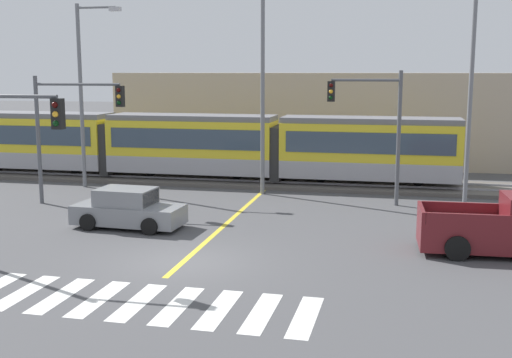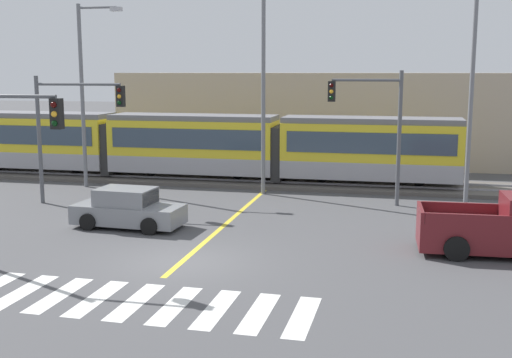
# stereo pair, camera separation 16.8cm
# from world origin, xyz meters

# --- Properties ---
(ground_plane) EXTENTS (200.00, 200.00, 0.00)m
(ground_plane) POSITION_xyz_m (0.00, 0.00, 0.00)
(ground_plane) COLOR #474749
(track_bed) EXTENTS (120.00, 4.00, 0.18)m
(track_bed) POSITION_xyz_m (0.00, 14.63, 0.09)
(track_bed) COLOR #56514C
(track_bed) RESTS_ON ground
(rail_near) EXTENTS (120.00, 0.08, 0.10)m
(rail_near) POSITION_xyz_m (0.00, 13.91, 0.23)
(rail_near) COLOR #939399
(rail_near) RESTS_ON track_bed
(rail_far) EXTENTS (120.00, 0.08, 0.10)m
(rail_far) POSITION_xyz_m (0.00, 15.35, 0.23)
(rail_far) COLOR #939399
(rail_far) RESTS_ON track_bed
(light_rail_tram) EXTENTS (28.00, 2.64, 3.43)m
(light_rail_tram) POSITION_xyz_m (-4.39, 14.62, 2.05)
(light_rail_tram) COLOR #9E9EA3
(light_rail_tram) RESTS_ON track_bed
(crosswalk_stripe_1) EXTENTS (0.60, 2.81, 0.01)m
(crosswalk_stripe_1) POSITION_xyz_m (-3.30, -3.60, 0.00)
(crosswalk_stripe_1) COLOR silver
(crosswalk_stripe_1) RESTS_ON ground
(crosswalk_stripe_2) EXTENTS (0.60, 2.81, 0.01)m
(crosswalk_stripe_2) POSITION_xyz_m (-2.20, -3.61, 0.00)
(crosswalk_stripe_2) COLOR silver
(crosswalk_stripe_2) RESTS_ON ground
(crosswalk_stripe_3) EXTENTS (0.60, 2.81, 0.01)m
(crosswalk_stripe_3) POSITION_xyz_m (-1.10, -3.63, 0.00)
(crosswalk_stripe_3) COLOR silver
(crosswalk_stripe_3) RESTS_ON ground
(crosswalk_stripe_4) EXTENTS (0.60, 2.81, 0.01)m
(crosswalk_stripe_4) POSITION_xyz_m (0.00, -3.65, 0.00)
(crosswalk_stripe_4) COLOR silver
(crosswalk_stripe_4) RESTS_ON ground
(crosswalk_stripe_5) EXTENTS (0.60, 2.81, 0.01)m
(crosswalk_stripe_5) POSITION_xyz_m (1.10, -3.66, 0.00)
(crosswalk_stripe_5) COLOR silver
(crosswalk_stripe_5) RESTS_ON ground
(crosswalk_stripe_6) EXTENTS (0.60, 2.81, 0.01)m
(crosswalk_stripe_6) POSITION_xyz_m (2.20, -3.68, 0.00)
(crosswalk_stripe_6) COLOR silver
(crosswalk_stripe_6) RESTS_ON ground
(crosswalk_stripe_7) EXTENTS (0.60, 2.81, 0.01)m
(crosswalk_stripe_7) POSITION_xyz_m (3.30, -3.70, 0.00)
(crosswalk_stripe_7) COLOR silver
(crosswalk_stripe_7) RESTS_ON ground
(crosswalk_stripe_8) EXTENTS (0.60, 2.81, 0.01)m
(crosswalk_stripe_8) POSITION_xyz_m (4.40, -3.71, 0.00)
(crosswalk_stripe_8) COLOR silver
(crosswalk_stripe_8) RESTS_ON ground
(lane_centre_line) EXTENTS (0.20, 14.27, 0.01)m
(lane_centre_line) POSITION_xyz_m (0.00, 5.49, 0.00)
(lane_centre_line) COLOR gold
(lane_centre_line) RESTS_ON ground
(sedan_crossing) EXTENTS (4.29, 2.09, 1.52)m
(sedan_crossing) POSITION_xyz_m (-3.51, 3.89, 0.70)
(sedan_crossing) COLOR gray
(sedan_crossing) RESTS_ON ground
(pickup_truck) EXTENTS (5.48, 2.40, 1.98)m
(pickup_truck) POSITION_xyz_m (10.08, 3.08, 0.84)
(pickup_truck) COLOR maroon
(pickup_truck) RESTS_ON ground
(traffic_light_far_right) EXTENTS (3.25, 0.38, 5.96)m
(traffic_light_far_right) POSITION_xyz_m (5.44, 10.27, 3.91)
(traffic_light_far_right) COLOR #515459
(traffic_light_far_right) RESTS_ON ground
(traffic_light_mid_left) EXTENTS (4.25, 0.38, 5.73)m
(traffic_light_mid_left) POSITION_xyz_m (-7.74, 7.30, 3.86)
(traffic_light_mid_left) COLOR #515459
(traffic_light_mid_left) RESTS_ON ground
(street_lamp_west) EXTENTS (2.41, 0.28, 9.24)m
(street_lamp_west) POSITION_xyz_m (-9.09, 11.61, 5.23)
(street_lamp_west) COLOR slate
(street_lamp_west) RESTS_ON ground
(street_lamp_centre) EXTENTS (2.38, 0.28, 9.66)m
(street_lamp_centre) POSITION_xyz_m (0.31, 11.68, 5.45)
(street_lamp_centre) COLOR slate
(street_lamp_centre) RESTS_ON ground
(street_lamp_east) EXTENTS (2.12, 0.28, 9.52)m
(street_lamp_east) POSITION_xyz_m (9.70, 11.15, 5.34)
(street_lamp_east) COLOR slate
(street_lamp_east) RESTS_ON ground
(building_backdrop_far) EXTENTS (26.56, 6.00, 5.82)m
(building_backdrop_far) POSITION_xyz_m (1.49, 23.76, 2.91)
(building_backdrop_far) COLOR tan
(building_backdrop_far) RESTS_ON ground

